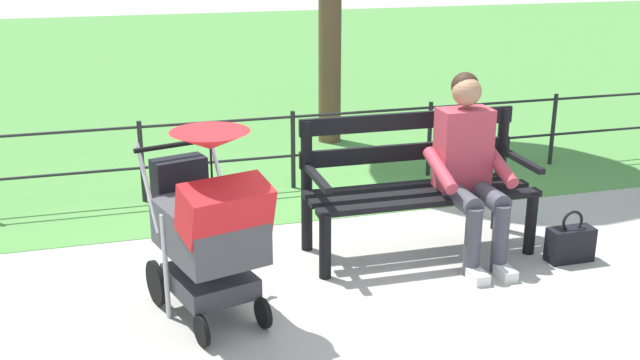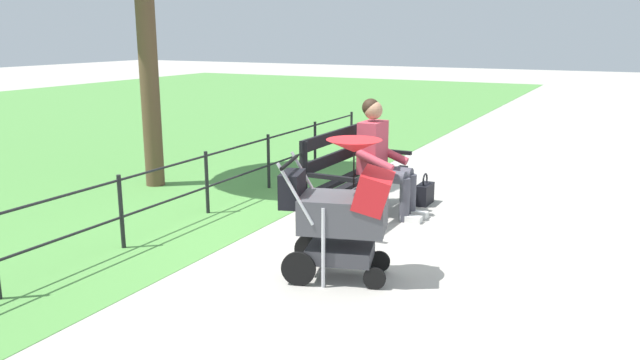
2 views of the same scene
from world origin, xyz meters
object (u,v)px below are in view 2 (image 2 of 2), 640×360
(park_bench, at_px, (352,171))
(handbag, at_px, (425,193))
(person_on_bench, at_px, (382,155))
(stroller, at_px, (344,208))

(park_bench, height_order, handbag, park_bench)
(park_bench, xyz_separation_m, handbag, (-0.95, 0.51, -0.40))
(person_on_bench, bearing_deg, park_bench, -37.35)
(stroller, relative_size, handbag, 3.11)
(person_on_bench, height_order, handbag, person_on_bench)
(handbag, bearing_deg, person_on_bench, -23.91)
(stroller, distance_m, handbag, 2.53)
(person_on_bench, height_order, stroller, person_on_bench)
(person_on_bench, distance_m, handbag, 0.90)
(person_on_bench, relative_size, stroller, 1.11)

